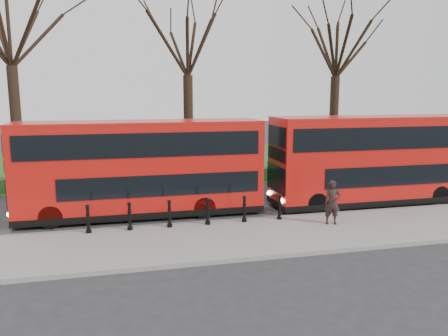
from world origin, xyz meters
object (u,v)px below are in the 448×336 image
object	(u,v)px
bollard_row	(189,213)
pedestrian	(332,202)
bus_lead	(142,169)
bus_rear	(380,160)

from	to	relation	value
bollard_row	pedestrian	bearing A→B (deg)	-11.20
bus_lead	bus_rear	bearing A→B (deg)	-2.51
bollard_row	bus_lead	world-z (taller)	bus_lead
bus_lead	bus_rear	world-z (taller)	bus_rear
bus_lead	bus_rear	distance (m)	10.93
bus_lead	pedestrian	size ratio (longest dim) A/B	5.90
bollard_row	bus_rear	size ratio (longest dim) A/B	0.73
bus_rear	pedestrian	distance (m)	5.02
bus_rear	pedestrian	size ratio (longest dim) A/B	6.03
bus_rear	pedestrian	bearing A→B (deg)	-142.96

